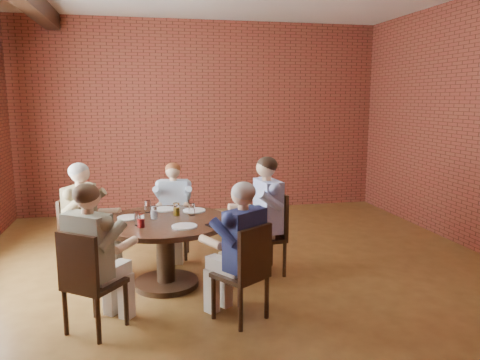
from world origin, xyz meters
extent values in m
plane|color=brown|center=(0.00, 0.00, 0.00)|extent=(7.00, 7.00, 0.00)
plane|color=brown|center=(0.00, 3.50, 1.70)|extent=(7.00, 0.00, 7.00)
plane|color=brown|center=(0.00, -3.50, 1.70)|extent=(7.00, 0.00, 7.00)
cylinder|color=black|center=(-0.90, 0.00, 0.03)|extent=(0.70, 0.70, 0.06)
cylinder|color=black|center=(-0.90, 0.00, 0.35)|extent=(0.20, 0.20, 0.64)
cylinder|color=#371F14|center=(-0.90, 0.00, 0.72)|extent=(1.41, 1.41, 0.05)
cube|color=black|center=(0.24, 0.15, 0.43)|extent=(0.50, 0.50, 0.04)
cube|color=black|center=(0.44, 0.17, 0.71)|extent=(0.10, 0.45, 0.51)
cylinder|color=black|center=(0.02, 0.31, 0.21)|extent=(0.04, 0.04, 0.41)
cylinder|color=black|center=(0.07, -0.07, 0.21)|extent=(0.04, 0.04, 0.41)
cylinder|color=black|center=(0.40, 0.36, 0.21)|extent=(0.04, 0.04, 0.41)
cylinder|color=black|center=(0.45, -0.02, 0.21)|extent=(0.04, 0.04, 0.41)
cube|color=black|center=(-0.74, 0.95, 0.43)|extent=(0.43, 0.43, 0.04)
cube|color=black|center=(-0.71, 1.12, 0.66)|extent=(0.38, 0.10, 0.43)
cylinder|color=black|center=(-0.92, 0.82, 0.21)|extent=(0.04, 0.04, 0.41)
cylinder|color=black|center=(-0.61, 0.77, 0.21)|extent=(0.04, 0.04, 0.41)
cylinder|color=black|center=(-0.87, 1.13, 0.21)|extent=(0.04, 0.04, 0.41)
cylinder|color=black|center=(-0.56, 1.08, 0.21)|extent=(0.04, 0.04, 0.41)
cube|color=black|center=(-1.76, 0.41, 0.43)|extent=(0.57, 0.57, 0.04)
cube|color=black|center=(-1.94, 0.49, 0.69)|extent=(0.22, 0.40, 0.49)
cylinder|color=black|center=(-1.68, 0.16, 0.21)|extent=(0.04, 0.04, 0.41)
cylinder|color=black|center=(-1.52, 0.49, 0.21)|extent=(0.04, 0.04, 0.41)
cylinder|color=black|center=(-2.01, 0.32, 0.21)|extent=(0.04, 0.04, 0.41)
cylinder|color=black|center=(-1.85, 0.65, 0.21)|extent=(0.04, 0.04, 0.41)
cube|color=black|center=(-1.56, -0.88, 0.43)|extent=(0.59, 0.59, 0.04)
cube|color=black|center=(-1.68, -1.03, 0.69)|extent=(0.36, 0.29, 0.49)
cylinder|color=black|center=(-1.30, -0.84, 0.21)|extent=(0.04, 0.04, 0.41)
cylinder|color=black|center=(-1.60, -0.62, 0.21)|extent=(0.04, 0.04, 0.41)
cylinder|color=black|center=(-1.52, -1.14, 0.21)|extent=(0.04, 0.04, 0.41)
cylinder|color=black|center=(-1.82, -0.92, 0.21)|extent=(0.04, 0.04, 0.41)
cube|color=black|center=(-0.27, -0.93, 0.43)|extent=(0.57, 0.57, 0.04)
cube|color=black|center=(-0.16, -1.09, 0.69)|extent=(0.36, 0.26, 0.47)
cylinder|color=black|center=(-0.22, -0.69, 0.21)|extent=(0.04, 0.04, 0.41)
cylinder|color=black|center=(-0.51, -0.89, 0.21)|extent=(0.04, 0.04, 0.41)
cylinder|color=black|center=(-0.02, -0.98, 0.21)|extent=(0.04, 0.04, 0.41)
cylinder|color=black|center=(-0.31, -1.18, 0.21)|extent=(0.04, 0.04, 0.41)
cylinder|color=white|center=(-0.54, 0.32, 0.76)|extent=(0.26, 0.26, 0.01)
cylinder|color=white|center=(-0.88, 0.46, 0.76)|extent=(0.26, 0.26, 0.01)
cylinder|color=white|center=(-1.27, 0.15, 0.76)|extent=(0.26, 0.26, 0.01)
cylinder|color=white|center=(-0.72, -0.34, 0.76)|extent=(0.26, 0.26, 0.01)
cylinder|color=white|center=(-0.59, 0.12, 0.82)|extent=(0.07, 0.07, 0.14)
cylinder|color=white|center=(-0.76, 0.16, 0.82)|extent=(0.07, 0.07, 0.14)
cylinder|color=white|center=(-1.07, 0.37, 0.82)|extent=(0.07, 0.07, 0.14)
cylinder|color=white|center=(-1.01, 0.07, 0.82)|extent=(0.07, 0.07, 0.14)
cylinder|color=white|center=(-1.18, -0.17, 0.82)|extent=(0.07, 0.07, 0.14)
cylinder|color=white|center=(-1.15, -0.27, 0.82)|extent=(0.07, 0.07, 0.14)
cube|color=black|center=(-0.45, -0.36, 0.75)|extent=(0.12, 0.15, 0.01)
camera|label=1|loc=(-1.13, -4.95, 2.03)|focal=35.00mm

